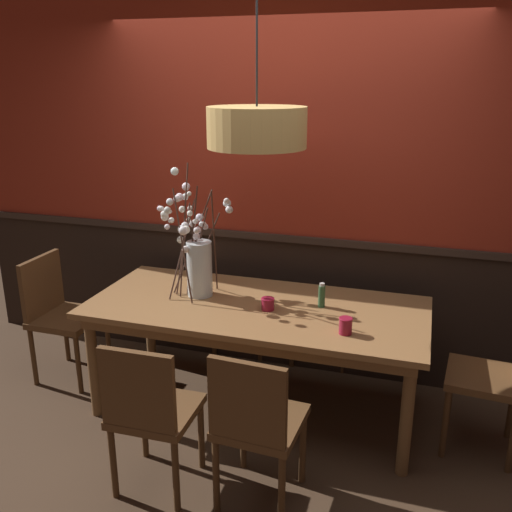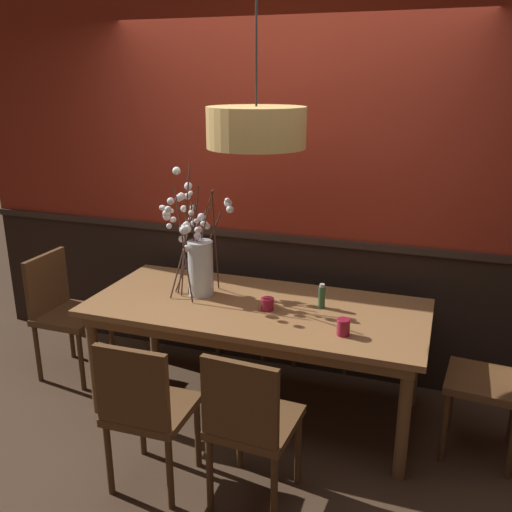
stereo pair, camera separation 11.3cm
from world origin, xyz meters
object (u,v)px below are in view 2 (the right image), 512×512
Objects in this scene: pendant_lamp at (256,128)px; chair_near_side_left at (145,407)px; chair_near_side_right at (250,421)px; dining_table at (256,316)px; candle_holder_nearer_edge at (343,327)px; candle_holder_nearer_center at (267,304)px; chair_head_east_end at (501,374)px; condiment_bottle at (322,296)px; vase_with_blossoms at (198,258)px; chair_head_west_end at (63,307)px; chair_far_side_right at (327,295)px; chair_far_side_left at (250,284)px.

chair_near_side_left is at bearing -110.66° from pendant_lamp.
chair_near_side_right is at bearing -72.92° from pendant_lamp.
candle_holder_nearer_edge is (0.60, -0.25, 0.13)m from dining_table.
pendant_lamp is at bearing -154.91° from candle_holder_nearer_center.
chair_head_east_end is 6.05× the size of condiment_bottle.
chair_near_side_right is 0.56m from chair_near_side_left.
chair_near_side_left is 1.62m from pendant_lamp.
candle_holder_nearer_edge is (1.03, -0.31, -0.20)m from vase_with_blossoms.
chair_head_west_end is (-1.49, -0.00, -0.15)m from dining_table.
chair_head_east_end is (1.46, -0.01, -0.14)m from dining_table.
chair_near_side_left is at bearing -107.30° from dining_table.
chair_far_side_right is 0.97m from candle_holder_nearer_center.
chair_near_side_left is at bearing -37.14° from chair_head_west_end.
chair_near_side_right is at bearing -118.75° from candle_holder_nearer_edge.
chair_far_side_right reaches higher than chair_near_side_left.
candle_holder_nearer_center is 1.07m from pendant_lamp.
chair_head_west_end is 1.91m from condiment_bottle.
pendant_lamp is at bearing 107.08° from chair_near_side_right.
vase_with_blossoms reaches higher than chair_far_side_left.
dining_table is 0.44m from condiment_bottle.
vase_with_blossoms reaches higher than condiment_bottle.
vase_with_blossoms is (-1.88, 0.07, 0.46)m from chair_head_east_end.
chair_head_east_end is 1.94m from vase_with_blossoms.
vase_with_blossoms is at bearing -177.71° from condiment_bottle.
chair_far_side_right is at bearing 72.48° from dining_table.
chair_far_side_right is 5.85× the size of condiment_bottle.
chair_far_side_left is 1.08× the size of chair_near_side_left.
chair_near_side_right is 5.63× the size of condiment_bottle.
pendant_lamp is (-0.06, -0.03, 1.07)m from candle_holder_nearer_center.
chair_far_side_left is at bearing 112.20° from dining_table.
dining_table is at bearing -67.80° from chair_far_side_left.
candle_holder_nearer_edge is at bearing -16.18° from pendant_lamp.
dining_table is at bearing 157.76° from candle_holder_nearer_edge.
dining_table is 1.50m from chair_head_west_end.
candle_holder_nearer_center is 0.55m from candle_holder_nearer_edge.
condiment_bottle is (-1.06, 0.11, 0.29)m from chair_head_east_end.
chair_far_side_right is (1.76, 0.87, 0.00)m from chair_head_west_end.
chair_far_side_left is (-0.36, 0.89, -0.14)m from dining_table.
candle_holder_nearer_center is (-1.37, -0.04, 0.25)m from chair_head_east_end.
chair_near_side_right is 1.95m from chair_head_west_end.
chair_head_west_end is 0.99× the size of chair_far_side_right.
chair_near_side_right is at bearing -97.91° from condiment_bottle.
chair_head_west_end is (-2.95, 0.01, -0.01)m from chair_head_east_end.
candle_holder_nearer_center is 0.09× the size of pendant_lamp.
chair_near_side_left is at bearing -152.62° from chair_head_east_end.
chair_head_east_end is 1.03× the size of chair_far_side_right.
dining_table is at bearing 151.17° from candle_holder_nearer_center.
chair_head_west_end is (-1.13, -0.89, -0.01)m from chair_far_side_left.
chair_head_east_end is at bearing 2.79° from pendant_lamp.
chair_near_side_right reaches higher than dining_table.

